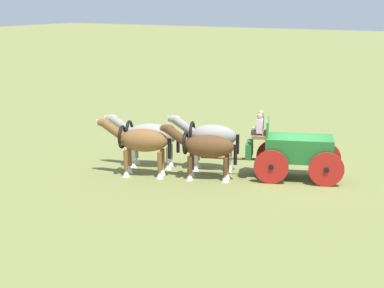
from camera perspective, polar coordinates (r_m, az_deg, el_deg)
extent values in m
plane|color=olive|center=(23.33, 10.38, -3.39)|extent=(220.00, 220.00, 0.00)
cube|color=#236B2D|center=(23.00, 10.52, -0.45)|extent=(2.92, 2.23, 0.94)
cube|color=brown|center=(22.90, 6.71, 0.95)|extent=(0.97, 1.38, 0.12)
cube|color=#236B2D|center=(23.07, 5.68, -0.54)|extent=(0.62, 1.14, 0.60)
cube|color=#236B2D|center=(22.81, 7.49, 1.74)|extent=(0.50, 1.21, 0.55)
cube|color=red|center=(23.14, 10.46, -1.82)|extent=(2.72, 1.15, 0.16)
cylinder|color=red|center=(22.38, 7.82, -2.26)|extent=(1.28, 0.54, 1.34)
cylinder|color=black|center=(22.38, 7.82, -2.26)|extent=(0.25, 0.24, 0.20)
cylinder|color=red|center=(23.92, 7.97, -1.19)|extent=(1.28, 0.54, 1.34)
cylinder|color=black|center=(23.92, 7.97, -1.19)|extent=(0.25, 0.24, 0.20)
cylinder|color=red|center=(22.42, 13.12, -2.48)|extent=(1.28, 0.54, 1.34)
cylinder|color=black|center=(22.42, 13.12, -2.48)|extent=(0.25, 0.24, 0.20)
cylinder|color=red|center=(23.96, 12.92, -1.39)|extent=(1.28, 0.54, 1.34)
cylinder|color=black|center=(23.96, 12.92, -1.39)|extent=(0.25, 0.24, 0.20)
cylinder|color=brown|center=(23.23, 4.05, -1.42)|extent=(2.47, 1.01, 0.10)
cube|color=#2D2D33|center=(22.57, 6.38, 1.13)|extent=(0.49, 0.44, 0.16)
cube|color=silver|center=(22.50, 6.70, 1.80)|extent=(0.35, 0.42, 0.55)
sphere|color=tan|center=(22.43, 6.73, 2.76)|extent=(0.22, 0.22, 0.22)
cube|color=#BCB293|center=(23.17, 6.47, 1.48)|extent=(0.49, 0.44, 0.16)
cube|color=#334C99|center=(23.11, 6.79, 2.13)|extent=(0.35, 0.42, 0.55)
sphere|color=tan|center=(23.03, 6.82, 3.06)|extent=(0.22, 0.22, 0.22)
ellipsoid|color=brown|center=(22.55, 1.64, -0.21)|extent=(2.20, 1.55, 0.89)
cylinder|color=brown|center=(22.61, -0.24, -2.06)|extent=(0.18, 0.18, 0.68)
cone|color=silver|center=(22.75, -0.24, -3.23)|extent=(0.30, 0.30, 0.29)
cylinder|color=brown|center=(23.07, -0.02, -1.72)|extent=(0.18, 0.18, 0.68)
cone|color=silver|center=(23.21, -0.02, -2.87)|extent=(0.30, 0.30, 0.29)
cylinder|color=brown|center=(22.42, 3.32, -2.23)|extent=(0.18, 0.18, 0.68)
cone|color=silver|center=(22.56, 3.31, -3.41)|extent=(0.30, 0.30, 0.29)
cylinder|color=brown|center=(22.89, 3.47, -1.88)|extent=(0.18, 0.18, 0.68)
cone|color=silver|center=(23.02, 3.45, -3.04)|extent=(0.30, 0.30, 0.29)
cylinder|color=brown|center=(22.66, -1.55, 0.88)|extent=(1.01, 0.67, 0.81)
ellipsoid|color=brown|center=(22.68, -2.47, 1.55)|extent=(0.65, 0.45, 0.32)
cube|color=silver|center=(22.74, -3.16, 1.58)|extent=(0.09, 0.11, 0.24)
torus|color=black|center=(22.66, -0.63, 0.13)|extent=(0.44, 0.91, 0.92)
cylinder|color=black|center=(22.50, 4.30, -1.07)|extent=(0.14, 0.14, 0.80)
ellipsoid|color=#9E998E|center=(23.77, 2.09, 0.79)|extent=(2.15, 1.58, 0.96)
cylinder|color=#9E998E|center=(23.81, 0.37, -1.10)|extent=(0.18, 0.18, 0.73)
cone|color=silver|center=(23.95, 0.36, -2.30)|extent=(0.30, 0.30, 0.31)
cylinder|color=#9E998E|center=(24.31, 0.57, -0.78)|extent=(0.18, 0.18, 0.73)
cone|color=silver|center=(24.45, 0.57, -1.96)|extent=(0.30, 0.30, 0.31)
cylinder|color=#9E998E|center=(23.63, 3.61, -1.25)|extent=(0.18, 0.18, 0.73)
cone|color=silver|center=(23.78, 3.59, -2.46)|extent=(0.30, 0.30, 0.31)
cylinder|color=#9E998E|center=(24.14, 3.75, -0.92)|extent=(0.18, 0.18, 0.73)
cone|color=silver|center=(24.28, 3.73, -2.10)|extent=(0.30, 0.30, 0.31)
cylinder|color=#9E998E|center=(23.87, -0.86, 1.84)|extent=(1.01, 0.67, 0.81)
ellipsoid|color=#9E998E|center=(23.89, -1.73, 2.48)|extent=(0.65, 0.45, 0.32)
cube|color=silver|center=(23.95, -2.39, 2.50)|extent=(0.09, 0.11, 0.24)
torus|color=black|center=(23.88, 0.02, 1.10)|extent=(0.46, 0.96, 0.98)
cylinder|color=black|center=(23.73, 4.52, -0.02)|extent=(0.14, 0.14, 0.80)
ellipsoid|color=brown|center=(23.01, -4.78, 0.37)|extent=(2.17, 1.55, 0.92)
cylinder|color=brown|center=(23.16, -6.55, -1.56)|extent=(0.18, 0.18, 0.76)
cone|color=silver|center=(23.31, -6.51, -2.85)|extent=(0.30, 0.30, 0.33)
cylinder|color=brown|center=(23.62, -6.21, -1.23)|extent=(0.18, 0.18, 0.76)
cone|color=silver|center=(23.77, -6.18, -2.50)|extent=(0.30, 0.30, 0.33)
cylinder|color=brown|center=(22.81, -3.22, -1.73)|extent=(0.18, 0.18, 0.76)
cone|color=silver|center=(22.97, -3.20, -3.03)|extent=(0.30, 0.30, 0.33)
cylinder|color=brown|center=(23.29, -2.94, -1.39)|extent=(0.18, 0.18, 0.76)
cone|color=silver|center=(23.44, -2.92, -2.67)|extent=(0.30, 0.30, 0.33)
cylinder|color=brown|center=(23.27, -7.80, 1.44)|extent=(1.01, 0.67, 0.81)
ellipsoid|color=brown|center=(23.32, -8.68, 2.09)|extent=(0.65, 0.45, 0.32)
cube|color=silver|center=(23.41, -9.33, 2.11)|extent=(0.09, 0.11, 0.24)
torus|color=black|center=(23.23, -6.91, 0.70)|extent=(0.44, 0.93, 0.94)
cylinder|color=black|center=(22.85, -2.25, -0.46)|extent=(0.14, 0.14, 0.80)
ellipsoid|color=#9E998E|center=(24.26, -4.01, 0.88)|extent=(2.36, 1.67, 0.97)
cylinder|color=#9E998E|center=(24.38, -5.85, -0.92)|extent=(0.18, 0.18, 0.68)
cone|color=silver|center=(24.51, -5.82, -2.01)|extent=(0.30, 0.30, 0.29)
cylinder|color=#9E998E|center=(24.88, -5.52, -0.60)|extent=(0.18, 0.18, 0.68)
cone|color=silver|center=(25.01, -5.50, -1.68)|extent=(0.30, 0.30, 0.29)
cylinder|color=#9E998E|center=(24.03, -2.38, -1.08)|extent=(0.18, 0.18, 0.68)
cone|color=silver|center=(24.16, -2.37, -2.19)|extent=(0.30, 0.30, 0.29)
cylinder|color=#9E998E|center=(24.53, -2.12, -0.76)|extent=(0.18, 0.18, 0.68)
cone|color=silver|center=(24.66, -2.11, -1.85)|extent=(0.30, 0.30, 0.29)
cylinder|color=#9E998E|center=(24.52, -7.07, 1.92)|extent=(1.01, 0.67, 0.81)
ellipsoid|color=#9E998E|center=(24.57, -7.91, 2.53)|extent=(0.65, 0.45, 0.32)
cube|color=silver|center=(24.66, -8.53, 2.55)|extent=(0.09, 0.11, 0.24)
torus|color=black|center=(24.48, -6.22, 1.20)|extent=(0.46, 0.97, 1.00)
cylinder|color=black|center=(24.09, -1.39, 0.08)|extent=(0.14, 0.14, 0.80)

